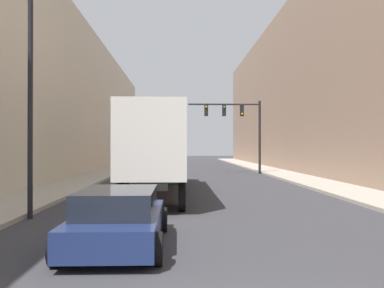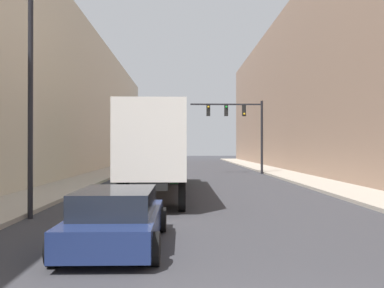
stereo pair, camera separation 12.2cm
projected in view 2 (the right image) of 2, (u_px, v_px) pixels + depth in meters
name	position (u px, v px, depth m)	size (l,w,h in m)	color
sidewalk_right	(282.00, 173.00, 34.50)	(2.76, 80.00, 0.15)	#B2A899
sidewalk_left	(104.00, 174.00, 34.16)	(2.76, 80.00, 0.15)	#B2A899
building_right	(336.00, 81.00, 34.65)	(6.00, 80.00, 15.15)	#997A66
building_left	(49.00, 96.00, 34.09)	(6.00, 80.00, 12.54)	beige
semi_truck	(160.00, 147.00, 20.62)	(2.41, 14.32, 3.81)	silver
sedan_car	(117.00, 219.00, 9.54)	(2.08, 4.50, 1.29)	navy
traffic_signal_gantry	(242.00, 122.00, 35.04)	(5.98, 0.35, 6.00)	black
street_lamp	(31.00, 58.00, 13.24)	(0.44, 0.44, 7.95)	black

